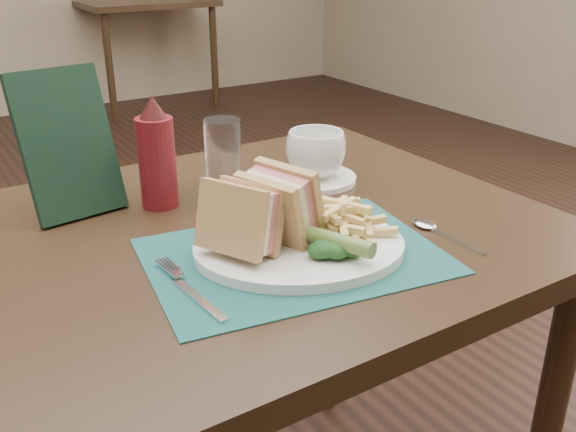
# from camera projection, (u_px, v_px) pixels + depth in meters

# --- Properties ---
(floor) EXTENTS (7.00, 7.00, 0.00)m
(floor) POSITION_uv_depth(u_px,v_px,m) (167.00, 416.00, 1.70)
(floor) COLOR black
(floor) RESTS_ON ground
(table_main) EXTENTS (0.90, 0.75, 0.75)m
(table_main) POSITION_uv_depth(u_px,v_px,m) (259.00, 412.00, 1.16)
(table_main) COLOR black
(table_main) RESTS_ON ground
(table_bg_right) EXTENTS (0.90, 0.75, 0.75)m
(table_bg_right) POSITION_uv_depth(u_px,v_px,m) (147.00, 53.00, 4.72)
(table_bg_right) COLOR black
(table_bg_right) RESTS_ON ground
(placemat) EXTENTS (0.45, 0.35, 0.00)m
(placemat) POSITION_uv_depth(u_px,v_px,m) (294.00, 256.00, 0.90)
(placemat) COLOR #174B46
(placemat) RESTS_ON table_main
(plate) EXTENTS (0.37, 0.34, 0.01)m
(plate) POSITION_uv_depth(u_px,v_px,m) (299.00, 247.00, 0.91)
(plate) COLOR white
(plate) RESTS_ON placemat
(sandwich_half_a) EXTENTS (0.11, 0.13, 0.10)m
(sandwich_half_a) POSITION_uv_depth(u_px,v_px,m) (231.00, 223.00, 0.84)
(sandwich_half_a) COLOR tan
(sandwich_half_a) RESTS_ON plate
(sandwich_half_b) EXTENTS (0.11, 0.13, 0.11)m
(sandwich_half_b) POSITION_uv_depth(u_px,v_px,m) (271.00, 208.00, 0.88)
(sandwich_half_b) COLOR tan
(sandwich_half_b) RESTS_ON plate
(kale_garnish) EXTENTS (0.11, 0.08, 0.03)m
(kale_garnish) POSITION_uv_depth(u_px,v_px,m) (328.00, 250.00, 0.86)
(kale_garnish) COLOR #143815
(kale_garnish) RESTS_ON plate
(pickle_spear) EXTENTS (0.06, 0.12, 0.03)m
(pickle_spear) POSITION_uv_depth(u_px,v_px,m) (334.00, 240.00, 0.86)
(pickle_spear) COLOR #4B6827
(pickle_spear) RESTS_ON plate
(fries_pile) EXTENTS (0.18, 0.20, 0.05)m
(fries_pile) POSITION_uv_depth(u_px,v_px,m) (332.00, 214.00, 0.93)
(fries_pile) COLOR #DBBB6D
(fries_pile) RESTS_ON plate
(fork) EXTENTS (0.05, 0.17, 0.01)m
(fork) POSITION_uv_depth(u_px,v_px,m) (189.00, 286.00, 0.81)
(fork) COLOR silver
(fork) RESTS_ON placemat
(spoon) EXTENTS (0.04, 0.15, 0.01)m
(spoon) POSITION_uv_depth(u_px,v_px,m) (446.00, 234.00, 0.96)
(spoon) COLOR silver
(spoon) RESTS_ON table_main
(saucer) EXTENTS (0.17, 0.17, 0.01)m
(saucer) POSITION_uv_depth(u_px,v_px,m) (315.00, 178.00, 1.18)
(saucer) COLOR white
(saucer) RESTS_ON table_main
(coffee_cup) EXTENTS (0.15, 0.15, 0.08)m
(coffee_cup) POSITION_uv_depth(u_px,v_px,m) (316.00, 154.00, 1.16)
(coffee_cup) COLOR white
(coffee_cup) RESTS_ON saucer
(drinking_glass) EXTENTS (0.07, 0.07, 0.13)m
(drinking_glass) POSITION_uv_depth(u_px,v_px,m) (223.00, 156.00, 1.11)
(drinking_glass) COLOR silver
(drinking_glass) RESTS_ON table_main
(ketchup_bottle) EXTENTS (0.08, 0.08, 0.19)m
(ketchup_bottle) POSITION_uv_depth(u_px,v_px,m) (156.00, 152.00, 1.04)
(ketchup_bottle) COLOR #5D1016
(ketchup_bottle) RESTS_ON table_main
(check_presenter) EXTENTS (0.15, 0.11, 0.23)m
(check_presenter) POSITION_uv_depth(u_px,v_px,m) (67.00, 144.00, 1.01)
(check_presenter) COLOR black
(check_presenter) RESTS_ON table_main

